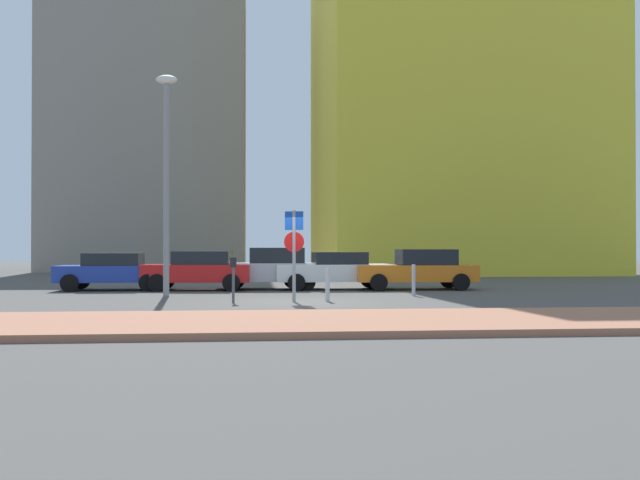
{
  "coord_description": "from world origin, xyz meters",
  "views": [
    {
      "loc": [
        -1.3,
        -20.49,
        1.61
      ],
      "look_at": [
        0.88,
        2.61,
        1.86
      ],
      "focal_mm": 39.29,
      "sensor_mm": 36.0,
      "label": 1
    }
  ],
  "objects_px": {
    "parked_car_red": "(199,270)",
    "parked_car_white": "(335,270)",
    "parked_car_orange": "(418,269)",
    "parking_sign_post": "(294,244)",
    "traffic_bollard_near": "(414,280)",
    "parked_car_silver": "(271,268)",
    "parked_car_blue": "(114,270)",
    "traffic_bollard_mid": "(327,285)",
    "parking_meter": "(233,273)",
    "street_lamp": "(166,167)"
  },
  "relations": [
    {
      "from": "parked_car_white",
      "to": "street_lamp",
      "type": "xyz_separation_m",
      "value": [
        -5.97,
        -3.34,
        3.52
      ]
    },
    {
      "from": "parking_meter",
      "to": "traffic_bollard_near",
      "type": "xyz_separation_m",
      "value": [
        5.87,
        2.36,
        -0.34
      ]
    },
    {
      "from": "parked_car_orange",
      "to": "parking_meter",
      "type": "relative_size",
      "value": 3.46
    },
    {
      "from": "parking_sign_post",
      "to": "traffic_bollard_mid",
      "type": "xyz_separation_m",
      "value": [
        1.0,
        0.11,
        -1.21
      ]
    },
    {
      "from": "traffic_bollard_mid",
      "to": "parked_car_red",
      "type": "bearing_deg",
      "value": 125.96
    },
    {
      "from": "parked_car_white",
      "to": "parking_sign_post",
      "type": "bearing_deg",
      "value": -107.71
    },
    {
      "from": "parking_meter",
      "to": "street_lamp",
      "type": "relative_size",
      "value": 0.18
    },
    {
      "from": "parked_car_orange",
      "to": "traffic_bollard_near",
      "type": "height_order",
      "value": "parked_car_orange"
    },
    {
      "from": "parked_car_orange",
      "to": "parking_meter",
      "type": "distance_m",
      "value": 8.93
    },
    {
      "from": "parking_sign_post",
      "to": "parked_car_red",
      "type": "bearing_deg",
      "value": 118.54
    },
    {
      "from": "traffic_bollard_near",
      "to": "street_lamp",
      "type": "bearing_deg",
      "value": 176.44
    },
    {
      "from": "parked_car_red",
      "to": "parked_car_white",
      "type": "relative_size",
      "value": 0.9
    },
    {
      "from": "parked_car_blue",
      "to": "parked_car_silver",
      "type": "relative_size",
      "value": 0.97
    },
    {
      "from": "parking_sign_post",
      "to": "parked_car_silver",
      "type": "bearing_deg",
      "value": 94.64
    },
    {
      "from": "parked_car_orange",
      "to": "parking_meter",
      "type": "height_order",
      "value": "parked_car_orange"
    },
    {
      "from": "parked_car_red",
      "to": "parked_car_orange",
      "type": "bearing_deg",
      "value": -2.62
    },
    {
      "from": "traffic_bollard_mid",
      "to": "parked_car_orange",
      "type": "bearing_deg",
      "value": 53.51
    },
    {
      "from": "parked_car_orange",
      "to": "traffic_bollard_mid",
      "type": "height_order",
      "value": "parked_car_orange"
    },
    {
      "from": "parked_car_blue",
      "to": "parking_meter",
      "type": "bearing_deg",
      "value": -54.12
    },
    {
      "from": "parked_car_silver",
      "to": "traffic_bollard_mid",
      "type": "bearing_deg",
      "value": -76.24
    },
    {
      "from": "parked_car_blue",
      "to": "parked_car_white",
      "type": "relative_size",
      "value": 0.89
    },
    {
      "from": "street_lamp",
      "to": "traffic_bollard_near",
      "type": "bearing_deg",
      "value": -3.56
    },
    {
      "from": "parked_car_red",
      "to": "parked_car_silver",
      "type": "bearing_deg",
      "value": 7.1
    },
    {
      "from": "parked_car_blue",
      "to": "parking_meter",
      "type": "xyz_separation_m",
      "value": [
        4.66,
        -6.44,
        0.12
      ]
    },
    {
      "from": "parked_car_blue",
      "to": "parking_meter",
      "type": "distance_m",
      "value": 7.95
    },
    {
      "from": "parking_sign_post",
      "to": "traffic_bollard_mid",
      "type": "distance_m",
      "value": 1.58
    },
    {
      "from": "parked_car_silver",
      "to": "parking_sign_post",
      "type": "bearing_deg",
      "value": -85.36
    },
    {
      "from": "parked_car_orange",
      "to": "parking_sign_post",
      "type": "height_order",
      "value": "parking_sign_post"
    },
    {
      "from": "parked_car_red",
      "to": "traffic_bollard_near",
      "type": "bearing_deg",
      "value": -27.27
    },
    {
      "from": "parked_car_silver",
      "to": "parking_sign_post",
      "type": "xyz_separation_m",
      "value": [
        0.51,
        -6.3,
        0.88
      ]
    },
    {
      "from": "parking_meter",
      "to": "parked_car_orange",
      "type": "bearing_deg",
      "value": 40.16
    },
    {
      "from": "parked_car_orange",
      "to": "parking_sign_post",
      "type": "relative_size",
      "value": 1.69
    },
    {
      "from": "parking_meter",
      "to": "traffic_bollard_near",
      "type": "distance_m",
      "value": 6.34
    },
    {
      "from": "parked_car_silver",
      "to": "parked_car_orange",
      "type": "relative_size",
      "value": 0.92
    },
    {
      "from": "parked_car_silver",
      "to": "parked_car_orange",
      "type": "height_order",
      "value": "parked_car_silver"
    },
    {
      "from": "parked_car_blue",
      "to": "parked_car_red",
      "type": "height_order",
      "value": "parked_car_red"
    },
    {
      "from": "parked_car_red",
      "to": "parked_car_white",
      "type": "bearing_deg",
      "value": 0.69
    },
    {
      "from": "parked_car_blue",
      "to": "parked_car_silver",
      "type": "xyz_separation_m",
      "value": [
        5.92,
        0.04,
        0.08
      ]
    },
    {
      "from": "parked_car_white",
      "to": "street_lamp",
      "type": "height_order",
      "value": "street_lamp"
    },
    {
      "from": "parked_car_silver",
      "to": "traffic_bollard_near",
      "type": "bearing_deg",
      "value": -41.81
    },
    {
      "from": "parked_car_red",
      "to": "traffic_bollard_mid",
      "type": "xyz_separation_m",
      "value": [
        4.24,
        -5.85,
        -0.29
      ]
    },
    {
      "from": "street_lamp",
      "to": "traffic_bollard_mid",
      "type": "bearing_deg",
      "value": -27.0
    },
    {
      "from": "parked_car_blue",
      "to": "traffic_bollard_near",
      "type": "bearing_deg",
      "value": -21.18
    },
    {
      "from": "parked_car_red",
      "to": "parked_car_silver",
      "type": "relative_size",
      "value": 0.98
    },
    {
      "from": "parked_car_orange",
      "to": "street_lamp",
      "type": "relative_size",
      "value": 0.63
    },
    {
      "from": "traffic_bollard_near",
      "to": "parked_car_white",
      "type": "bearing_deg",
      "value": 119.49
    },
    {
      "from": "parked_car_red",
      "to": "parked_car_blue",
      "type": "bearing_deg",
      "value": 174.68
    },
    {
      "from": "parked_car_silver",
      "to": "parked_car_blue",
      "type": "bearing_deg",
      "value": -179.59
    },
    {
      "from": "parked_car_red",
      "to": "parked_car_orange",
      "type": "height_order",
      "value": "parked_car_orange"
    },
    {
      "from": "parked_car_white",
      "to": "street_lamp",
      "type": "relative_size",
      "value": 0.63
    }
  ]
}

